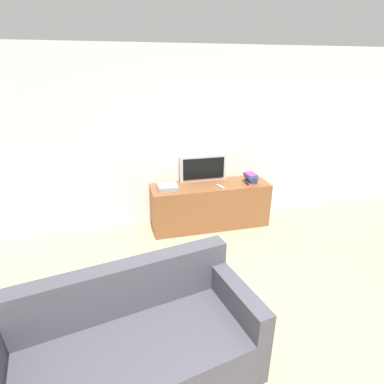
% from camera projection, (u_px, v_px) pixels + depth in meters
% --- Properties ---
extents(wall_back, '(9.00, 0.06, 2.60)m').
position_uv_depth(wall_back, '(187.00, 140.00, 4.46)').
color(wall_back, white).
rests_on(wall_back, ground_plane).
extents(tv_stand, '(1.78, 0.53, 0.68)m').
position_uv_depth(tv_stand, '(210.00, 205.00, 4.61)').
color(tv_stand, brown).
rests_on(tv_stand, ground_plane).
extents(television, '(0.72, 0.09, 0.41)m').
position_uv_depth(television, '(203.00, 168.00, 4.59)').
color(television, silver).
rests_on(television, tv_stand).
extents(couch, '(2.02, 1.20, 0.87)m').
position_uv_depth(couch, '(131.00, 352.00, 2.27)').
color(couch, '#474751').
rests_on(couch, ground_plane).
extents(book_stack, '(0.17, 0.23, 0.15)m').
position_uv_depth(book_stack, '(251.00, 178.00, 4.51)').
color(book_stack, silver).
rests_on(book_stack, tv_stand).
extents(remote_on_stand, '(0.08, 0.17, 0.02)m').
position_uv_depth(remote_on_stand, '(220.00, 187.00, 4.38)').
color(remote_on_stand, '#B7B7B7').
rests_on(remote_on_stand, tv_stand).
extents(set_top_box, '(0.28, 0.26, 0.06)m').
position_uv_depth(set_top_box, '(168.00, 187.00, 4.30)').
color(set_top_box, '#99999E').
rests_on(set_top_box, tv_stand).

